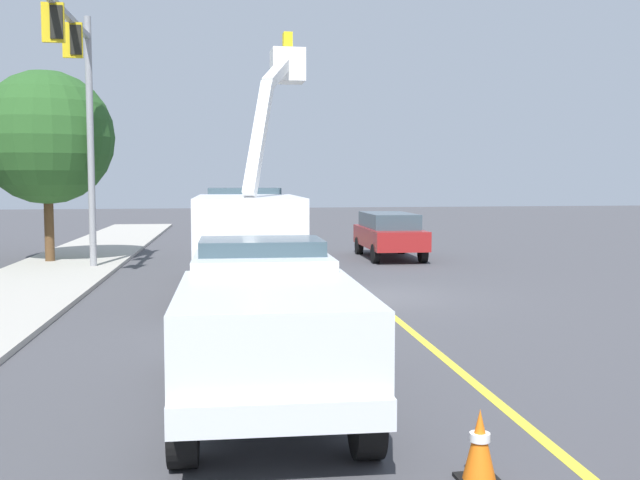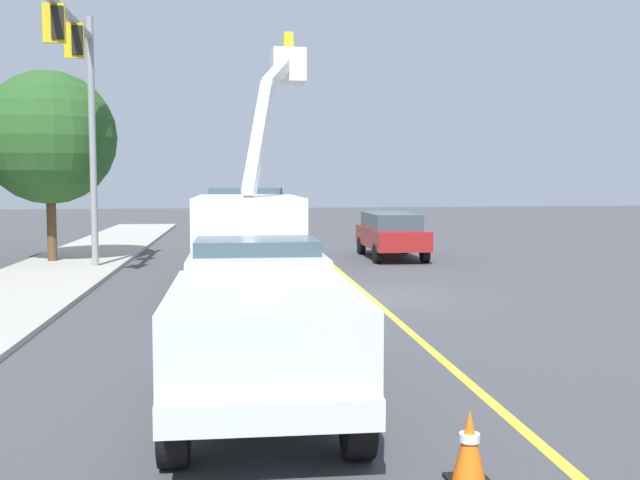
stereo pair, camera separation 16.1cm
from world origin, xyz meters
name	(u,v)px [view 1 (the left image)]	position (x,y,z in m)	size (l,w,h in m)	color
ground	(369,296)	(0.00, 0.00, 0.00)	(120.00, 120.00, 0.00)	#47474C
sidewalk_far_side	(0,301)	(0.42, 8.87, 0.06)	(60.00, 3.60, 0.12)	#B2ADA3
lane_centre_stripe	(369,296)	(0.00, 0.00, 0.00)	(50.00, 0.16, 0.01)	yellow
utility_bucket_truck	(247,230)	(1.54, 2.92, 1.61)	(8.31, 3.16, 6.96)	white
service_pickup_truck	(267,322)	(-8.65, 3.43, 1.12)	(5.69, 2.40, 2.06)	silver
passing_minivan	(389,232)	(8.79, -2.90, 0.97)	(4.88, 2.13, 1.69)	maroon
traffic_cone_leading	(480,447)	(-11.32, 1.65, 0.36)	(0.40, 0.40, 0.73)	black
traffic_cone_mid_front	(335,305)	(-3.22, 1.50, 0.37)	(0.40, 0.40, 0.75)	black
traffic_cone_mid_rear	(301,257)	(5.78, 0.87, 0.41)	(0.40, 0.40, 0.84)	black
traffic_signal_mast	(79,90)	(5.29, 7.62, 5.60)	(6.09, 0.68, 8.12)	gray
street_tree_right	(47,138)	(8.81, 9.25, 4.37)	(4.57, 4.57, 6.66)	brown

